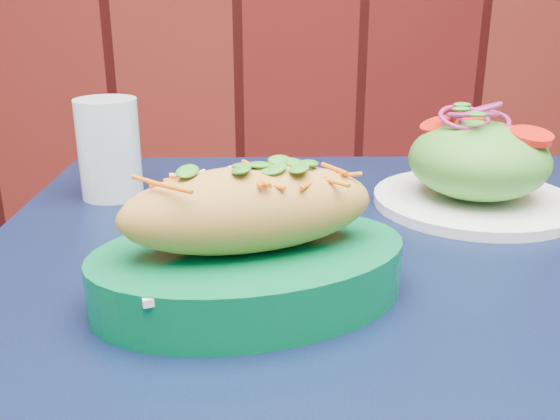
{
  "coord_description": "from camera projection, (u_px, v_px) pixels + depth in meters",
  "views": [
    {
      "loc": [
        -0.06,
        0.97,
        1.0
      ],
      "look_at": [
        -0.01,
        1.5,
        0.81
      ],
      "focal_mm": 40.0,
      "sensor_mm": 36.0,
      "label": 1
    }
  ],
  "objects": [
    {
      "name": "cafe_table",
      "position": [
        375.0,
        344.0,
        0.62
      ],
      "size": [
        0.86,
        0.86,
        0.75
      ],
      "rotation": [
        0.0,
        0.0,
        -0.08
      ],
      "color": "black",
      "rests_on": "ground"
    },
    {
      "name": "banh_mi_basket",
      "position": [
        250.0,
        247.0,
        0.51
      ],
      "size": [
        0.3,
        0.22,
        0.12
      ],
      "rotation": [
        0.0,
        0.0,
        0.21
      ],
      "color": "#025E30",
      "rests_on": "cafe_table"
    },
    {
      "name": "salad_plate",
      "position": [
        478.0,
        167.0,
        0.74
      ],
      "size": [
        0.24,
        0.24,
        0.12
      ],
      "rotation": [
        0.0,
        0.0,
        -0.16
      ],
      "color": "white",
      "rests_on": "cafe_table"
    },
    {
      "name": "water_glass",
      "position": [
        109.0,
        149.0,
        0.77
      ],
      "size": [
        0.08,
        0.08,
        0.12
      ],
      "primitive_type": "cylinder",
      "color": "silver",
      "rests_on": "cafe_table"
    }
  ]
}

